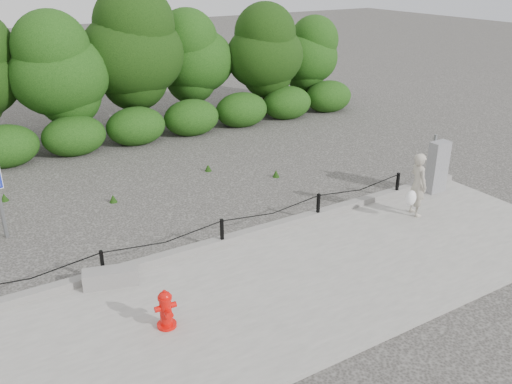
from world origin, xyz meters
The scene contains 9 objects.
ground centered at (0.00, 0.00, 0.00)m, with size 90.00×90.00×0.00m, color #2D2B28.
sidewalk centered at (0.00, -2.00, 0.04)m, with size 14.00×4.00×0.08m, color gray.
curb centered at (0.00, 0.05, 0.15)m, with size 14.00×0.22×0.14m, color slate.
chain_barrier centered at (0.00, 0.00, 0.46)m, with size 10.06×0.06×0.60m.
treeline centered at (0.10, 8.96, 2.48)m, with size 20.00×3.48×4.80m.
fire_hydrant centered at (-2.06, -1.94, 0.41)m, with size 0.36×0.37×0.68m.
pedestrian centered at (4.53, -1.04, 0.82)m, with size 0.73×0.62×1.50m.
concrete_block centered at (-2.44, -0.25, 0.24)m, with size 0.99×0.34×0.32m, color gray.
utility_cabinet centered at (6.01, -0.33, 0.75)m, with size 0.51×0.36×1.47m.
Camera 1 is at (-4.60, -8.85, 5.56)m, focal length 38.00 mm.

